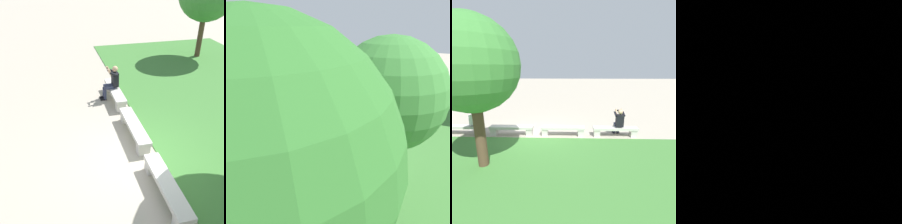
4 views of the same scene
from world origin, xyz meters
The scene contains 11 objects.
ground_plane centered at (0.00, 0.00, 0.00)m, with size 80.00×80.00×0.00m, color #A89E8C.
grass_strip centered at (0.00, 4.38, 0.01)m, with size 21.49×8.00×0.03m, color #3D7533.
bench_main centered at (-3.71, 0.00, 0.30)m, with size 2.07×0.40×0.45m.
bench_near centered at (-1.24, 0.00, 0.30)m, with size 2.07×0.40×0.45m.
bench_mid centered at (1.24, 0.00, 0.30)m, with size 2.07×0.40×0.45m.
bench_far centered at (3.71, 0.00, 0.30)m, with size 2.07×0.40×0.45m.
person_photographer centered at (-3.88, -0.08, 0.74)m, with size 0.48×0.73×1.32m.
person_distant centered at (3.04, -0.07, 0.67)m, with size 0.48×0.68×1.26m.
backpack centered at (2.88, 0.02, 0.63)m, with size 0.28×0.24×0.43m.
tree_behind_wall centered at (5.02, 2.71, 3.48)m, with size 3.13×3.13×5.05m.
tree_left_background centered at (1.32, 2.71, 3.25)m, with size 2.82×2.82×4.68m.
Camera 2 is at (6.32, 4.60, 4.85)m, focal length 35.00 mm.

